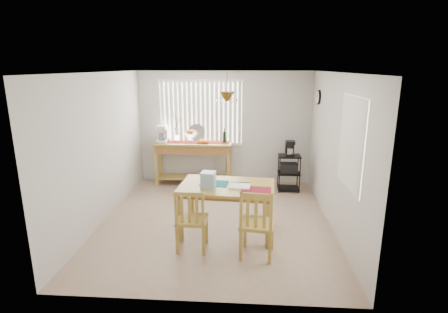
# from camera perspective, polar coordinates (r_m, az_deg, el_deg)

# --- Properties ---
(ground) EXTENTS (4.00, 4.50, 0.01)m
(ground) POSITION_cam_1_polar(r_m,az_deg,el_deg) (6.40, -1.24, -10.41)
(ground) COLOR tan
(room_shell) EXTENTS (4.20, 4.70, 2.70)m
(room_shell) POSITION_cam_1_polar(r_m,az_deg,el_deg) (5.91, -1.29, 4.74)
(room_shell) COLOR beige
(room_shell) RESTS_ON ground
(sideboard) EXTENTS (1.77, 0.50, 1.00)m
(sideboard) POSITION_cam_1_polar(r_m,az_deg,el_deg) (8.10, -4.96, 0.56)
(sideboard) COLOR #B0913B
(sideboard) RESTS_ON ground
(sideboard_items) EXTENTS (1.68, 0.43, 0.76)m
(sideboard_items) POSITION_cam_1_polar(r_m,az_deg,el_deg) (8.07, -7.04, 3.43)
(sideboard_items) COLOR #660D0E
(sideboard_items) RESTS_ON sideboard
(wire_cart) EXTENTS (0.47, 0.38, 0.81)m
(wire_cart) POSITION_cam_1_polar(r_m,az_deg,el_deg) (7.84, 10.55, -2.10)
(wire_cart) COLOR black
(wire_cart) RESTS_ON ground
(cart_items) EXTENTS (0.19, 0.23, 0.33)m
(cart_items) POSITION_cam_1_polar(r_m,az_deg,el_deg) (7.73, 10.70, 1.29)
(cart_items) COLOR black
(cart_items) RESTS_ON wire_cart
(dining_table) EXTENTS (1.60, 1.11, 0.82)m
(dining_table) POSITION_cam_1_polar(r_m,az_deg,el_deg) (5.73, 0.45, -5.60)
(dining_table) COLOR #B0913B
(dining_table) RESTS_ON ground
(table_items) EXTENTS (1.17, 0.64, 0.26)m
(table_items) POSITION_cam_1_polar(r_m,az_deg,el_deg) (5.56, -1.25, -4.13)
(table_items) COLOR #13686D
(table_items) RESTS_ON dining_table
(chair_left) EXTENTS (0.45, 0.45, 0.98)m
(chair_left) POSITION_cam_1_polar(r_m,az_deg,el_deg) (5.29, -5.33, -10.29)
(chair_left) COLOR #B0913B
(chair_left) RESTS_ON ground
(chair_right) EXTENTS (0.54, 0.54, 1.04)m
(chair_right) POSITION_cam_1_polar(r_m,az_deg,el_deg) (5.09, 5.41, -10.96)
(chair_right) COLOR #B0913B
(chair_right) RESTS_ON ground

